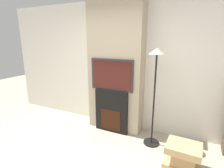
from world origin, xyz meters
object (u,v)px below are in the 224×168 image
at_px(floor_lamp, 155,77).
at_px(box_stack, 183,157).
at_px(fireplace, 112,111).
at_px(television, 112,75).

height_order(floor_lamp, box_stack, floor_lamp).
xyz_separation_m(fireplace, television, (0.00, -0.00, 0.77)).
relative_size(television, box_stack, 1.68).
xyz_separation_m(television, floor_lamp, (0.88, -0.11, 0.05)).
height_order(fireplace, floor_lamp, floor_lamp).
xyz_separation_m(television, box_stack, (1.45, -0.58, -1.02)).
bearing_deg(floor_lamp, box_stack, -39.48).
bearing_deg(television, fireplace, 90.00).
bearing_deg(box_stack, floor_lamp, 140.52).
height_order(television, box_stack, television).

